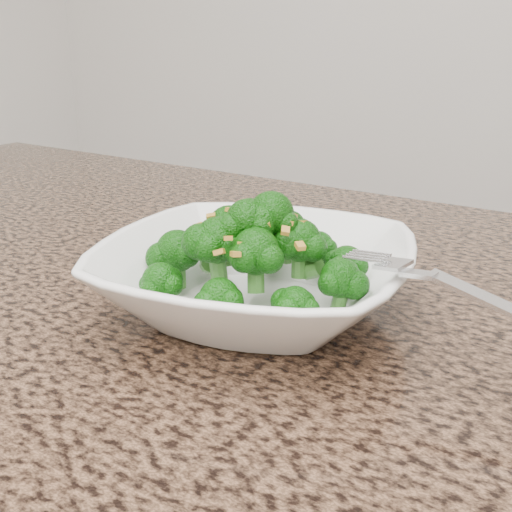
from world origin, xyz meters
The scene contains 5 objects.
granite_counter centered at (0.00, 0.30, 0.89)m, with size 1.64×1.04×0.03m, color brown.
bowl centered at (0.09, 0.38, 0.93)m, with size 0.25×0.25×0.06m, color white.
broccoli_pile centered at (0.09, 0.38, 0.99)m, with size 0.22×0.22×0.06m, color #105209, non-canonical shape.
garlic_topping centered at (0.09, 0.38, 1.03)m, with size 0.13×0.13×0.01m, color #BA892D, non-canonical shape.
fork centered at (0.23, 0.36, 0.97)m, with size 0.20×0.03×0.01m, color silver, non-canonical shape.
Camera 1 is at (0.36, -0.03, 1.12)m, focal length 45.00 mm.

